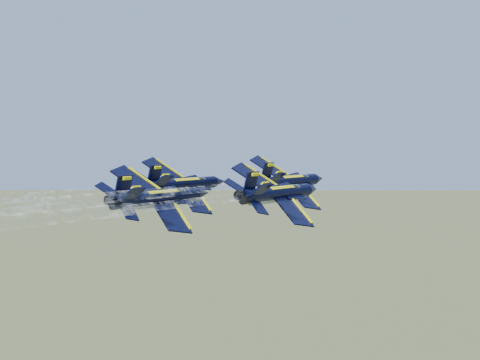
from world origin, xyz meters
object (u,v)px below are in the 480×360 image
Objects in this scene: jet_slot at (160,197)px; jet_lead at (291,181)px; jet_right at (279,193)px; jet_left at (184,184)px.

jet_lead is at bearing 87.72° from jet_slot.
jet_right is 1.00× the size of jet_slot.
jet_left is 1.00× the size of jet_slot.
jet_right is at bearing -2.46° from jet_left.
jet_left is at bearing 121.78° from jet_slot.
jet_right is at bearing 56.00° from jet_slot.
jet_lead and jet_right have the same top height.
jet_lead is at bearing 54.16° from jet_left.
jet_right is at bearing -61.24° from jet_lead.
jet_right is 15.69m from jet_slot.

